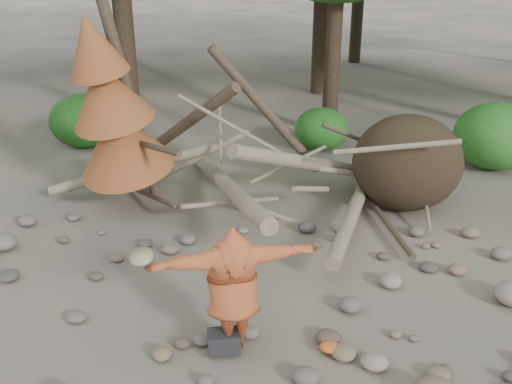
# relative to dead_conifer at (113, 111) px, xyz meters

# --- Properties ---
(ground) EXTENTS (120.00, 120.00, 0.00)m
(ground) POSITION_rel_dead_conifer_xyz_m (3.12, -3.37, -2.11)
(ground) COLOR #514C44
(ground) RESTS_ON ground
(deadfall_pile) EXTENTS (8.55, 5.24, 3.30)m
(deadfall_pile) POSITION_rel_dead_conifer_xyz_m (5.13, 0.87, -1.16)
(deadfall_pile) COLOR #332619
(deadfall_pile) RESTS_ON ground
(dead_conifer) EXTENTS (2.06, 2.16, 4.35)m
(dead_conifer) POSITION_rel_dead_conifer_xyz_m (0.00, 0.00, 0.00)
(dead_conifer) COLOR #4C3F30
(dead_conifer) RESTS_ON ground
(bush_left) EXTENTS (1.80, 1.80, 1.44)m
(bush_left) POSITION_rel_dead_conifer_xyz_m (-2.38, 3.83, -1.39)
(bush_left) COLOR #1C5316
(bush_left) RESTS_ON ground
(bush_mid) EXTENTS (1.40, 1.40, 1.12)m
(bush_mid) POSITION_rel_dead_conifer_xyz_m (3.92, 4.43, -1.55)
(bush_mid) COLOR #26691E
(bush_mid) RESTS_ON ground
(bush_right) EXTENTS (2.00, 2.00, 1.60)m
(bush_right) POSITION_rel_dead_conifer_xyz_m (8.12, 3.63, -1.31)
(bush_right) COLOR #307D26
(bush_right) RESTS_ON ground
(frisbee_thrower) EXTENTS (2.34, 1.31, 1.78)m
(frisbee_thrower) POSITION_rel_dead_conifer_xyz_m (3.00, -4.00, -1.14)
(frisbee_thrower) COLOR #AB4B26
(frisbee_thrower) RESTS_ON ground
(backpack) EXTENTS (0.49, 0.39, 0.28)m
(backpack) POSITION_rel_dead_conifer_xyz_m (2.88, -4.12, -1.97)
(backpack) COLOR black
(backpack) RESTS_ON ground
(cloth_green) EXTENTS (0.38, 0.32, 0.14)m
(cloth_green) POSITION_rel_dead_conifer_xyz_m (2.94, -3.94, -2.04)
(cloth_green) COLOR #2E6A2A
(cloth_green) RESTS_ON ground
(cloth_orange) EXTENTS (0.29, 0.24, 0.11)m
(cloth_orange) POSITION_rel_dead_conifer_xyz_m (4.28, -3.93, -2.06)
(cloth_orange) COLOR #C35721
(cloth_orange) RESTS_ON ground
(boulder_mid_left) EXTENTS (0.51, 0.46, 0.31)m
(boulder_mid_left) POSITION_rel_dead_conifer_xyz_m (-1.56, -1.83, -1.96)
(boulder_mid_left) COLOR #686158
(boulder_mid_left) RESTS_ON ground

